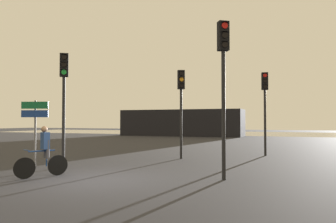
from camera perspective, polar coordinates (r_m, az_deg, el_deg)
The scene contains 9 objects.
ground_plane at distance 10.28m, azimuth -12.92°, elevation -11.61°, with size 120.00×120.00×0.00m, color #28282D.
water_strip at distance 48.03m, azimuth 14.19°, elevation -3.74°, with size 80.00×16.00×0.01m, color gray.
distant_building at distance 39.72m, azimuth 2.38°, elevation -1.98°, with size 14.68×4.00×3.13m, color black.
traffic_light_near_left at distance 13.26m, azimuth -17.68°, elevation 3.93°, with size 0.40×0.42×4.39m.
traffic_light_near_right at distance 10.20m, azimuth 9.63°, elevation 7.13°, with size 0.40×0.42×4.83m.
traffic_light_far_right at distance 17.64m, azimuth 16.52°, elevation 2.33°, with size 0.36×0.38×4.29m.
traffic_light_center at distance 15.57m, azimuth 2.30°, elevation 2.56°, with size 0.40×0.42×4.20m.
direction_sign_post at distance 14.00m, azimuth -22.16°, elevation -1.49°, with size 1.06×0.35×2.60m.
cyclist at distance 11.25m, azimuth -20.80°, elevation -6.46°, with size 0.85×1.53×1.62m.
Camera 1 is at (5.63, -8.42, 1.78)m, focal length 35.00 mm.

